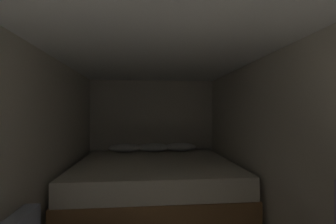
# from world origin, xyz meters

# --- Properties ---
(wall_back) EXTENTS (2.33, 0.05, 1.97)m
(wall_back) POSITION_xyz_m (0.00, 3.93, 0.99)
(wall_back) COLOR beige
(wall_back) RESTS_ON ground
(wall_left) EXTENTS (0.05, 4.61, 1.97)m
(wall_left) POSITION_xyz_m (-1.14, 1.60, 0.99)
(wall_left) COLOR beige
(wall_left) RESTS_ON ground
(wall_right) EXTENTS (0.05, 4.61, 1.97)m
(wall_right) POSITION_xyz_m (1.14, 1.60, 0.99)
(wall_right) COLOR beige
(wall_right) RESTS_ON ground
(ceiling_slab) EXTENTS (2.33, 4.61, 0.05)m
(ceiling_slab) POSITION_xyz_m (0.00, 1.60, 2.00)
(ceiling_slab) COLOR white
(ceiling_slab) RESTS_ON wall_left
(bed) EXTENTS (2.11, 1.97, 0.86)m
(bed) POSITION_xyz_m (0.00, 2.89, 0.36)
(bed) COLOR olive
(bed) RESTS_ON ground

